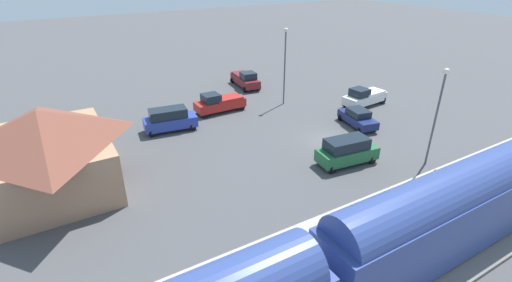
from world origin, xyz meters
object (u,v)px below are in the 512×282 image
Objects in this scene: suv_green at (347,151)px; pickup_maroon at (245,79)px; sedan_navy at (358,118)px; suv_blue at (170,119)px; pickup_red at (219,103)px; pickup_white at (364,97)px; light_pole_near_platform at (438,106)px; light_pole_lot_center at (285,58)px; station_building at (46,149)px; pedestrian_on_platform at (434,178)px.

pickup_maroon is (21.59, -2.79, -0.12)m from suv_green.
suv_blue reaches higher than sedan_navy.
pickup_white is at bearing -113.77° from pickup_red.
light_pole_near_platform is 0.93× the size of light_pole_lot_center.
pickup_white is 9.92m from light_pole_lot_center.
light_pole_lot_center is at bearing -75.76° from station_building.
suv_green is at bearing -111.23° from station_building.
pedestrian_on_platform is 17.55m from pickup_white.
light_pole_near_platform is at bearing -120.98° from suv_green.
sedan_navy is 0.61× the size of light_pole_near_platform.
pedestrian_on_platform is at bearing 160.22° from sedan_navy.
suv_green is (-5.07, 6.19, 0.27)m from sedan_navy.
light_pole_lot_center reaches higher than pedestrian_on_platform.
station_building reaches higher than pedestrian_on_platform.
pickup_white is at bearing -124.23° from light_pole_lot_center.
pickup_red is (15.41, 3.86, -0.12)m from suv_green.
light_pole_near_platform is (-18.71, -9.36, 3.89)m from pickup_red.
pedestrian_on_platform is at bearing 131.28° from light_pole_near_platform.
station_building is 1.90× the size of pickup_white.
suv_green is (-7.90, -20.35, -1.96)m from station_building.
pickup_white is (-12.69, -8.13, 0.00)m from pickup_maroon.
light_pole_lot_center is (5.05, 7.43, 4.20)m from pickup_white.
pickup_white and pickup_red have the same top height.
suv_blue is at bearing -62.06° from station_building.
light_pole_lot_center reaches higher than station_building.
sedan_navy is at bearing -96.09° from station_building.
suv_blue is at bearing 122.66° from pickup_maroon.
pickup_red is 8.60m from light_pole_lot_center.
sedan_navy is 14.42m from pickup_red.
light_pole_lot_center is (20.22, -1.39, 3.95)m from pedestrian_on_platform.
pickup_maroon is at bearing 6.19° from light_pole_near_platform.
pickup_red is at bearing 78.77° from light_pole_lot_center.
sedan_navy is at bearing -4.74° from light_pole_near_platform.
pickup_white is at bearing -30.17° from pedestrian_on_platform.
pickup_maroon is at bearing -1.41° from pedestrian_on_platform.
pickup_red is at bearing -71.74° from suv_blue.
station_building reaches higher than sedan_navy.
sedan_navy is at bearing -168.39° from pickup_maroon.
suv_blue is at bearing 77.89° from pickup_white.
station_building is 26.77m from sedan_navy.
light_pole_lot_center is at bearing 55.77° from pickup_white.
sedan_navy is 0.93× the size of suv_green.
pickup_maroon is (16.52, 3.39, 0.15)m from sedan_navy.
suv_green is at bearing 165.94° from light_pole_lot_center.
suv_green is at bearing 129.36° from sedan_navy.
suv_blue is 0.92× the size of pickup_white.
suv_blue reaches higher than pedestrian_on_platform.
station_building is at bearing 57.74° from pedestrian_on_platform.
suv_green is 14.09m from pickup_white.
station_building is 21.91m from suv_green.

